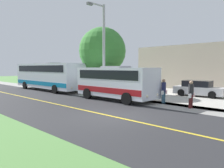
% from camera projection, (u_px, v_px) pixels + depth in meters
% --- Properties ---
extents(ground_plane, '(120.00, 120.00, 0.00)m').
position_uv_depth(ground_plane, '(112.00, 116.00, 11.83)').
color(ground_plane, '#548442').
extents(road_surface, '(8.00, 100.00, 0.01)m').
position_uv_depth(road_surface, '(112.00, 116.00, 11.83)').
color(road_surface, '#28282B').
rests_on(road_surface, ground).
extents(sidewalk, '(2.40, 100.00, 0.01)m').
position_uv_depth(sidewalk, '(162.00, 104.00, 15.56)').
color(sidewalk, gray).
rests_on(sidewalk, ground).
extents(road_centre_line, '(0.16, 100.00, 0.00)m').
position_uv_depth(road_centre_line, '(112.00, 116.00, 11.83)').
color(road_centre_line, gold).
rests_on(road_centre_line, ground).
extents(shuttle_bus_front, '(2.59, 7.18, 2.77)m').
position_uv_depth(shuttle_bus_front, '(116.00, 81.00, 17.60)').
color(shuttle_bus_front, silver).
rests_on(shuttle_bus_front, ground).
extents(transit_bus_rear, '(2.60, 11.26, 3.20)m').
position_uv_depth(transit_bus_rear, '(48.00, 75.00, 25.05)').
color(transit_bus_rear, silver).
rests_on(transit_bus_rear, ground).
extents(pedestrian_with_bags, '(0.72, 0.34, 1.82)m').
position_uv_depth(pedestrian_with_bags, '(191.00, 93.00, 14.17)').
color(pedestrian_with_bags, '#4C1919').
rests_on(pedestrian_with_bags, ground).
extents(pedestrian_waiting, '(0.72, 0.34, 1.81)m').
position_uv_depth(pedestrian_waiting, '(164.00, 90.00, 16.01)').
color(pedestrian_waiting, '#335972').
rests_on(pedestrian_waiting, ground).
extents(street_light_pole, '(1.97, 0.24, 8.12)m').
position_uv_depth(street_light_pole, '(103.00, 47.00, 19.00)').
color(street_light_pole, '#9E9EA3').
rests_on(street_light_pole, ground).
extents(parked_car_near, '(2.24, 4.51, 1.45)m').
position_uv_depth(parked_car_near, '(199.00, 89.00, 20.03)').
color(parked_car_near, silver).
rests_on(parked_car_near, ground).
extents(tree_curbside, '(4.91, 4.91, 6.86)m').
position_uv_depth(tree_curbside, '(102.00, 51.00, 22.69)').
color(tree_curbside, brown).
rests_on(tree_curbside, ground).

